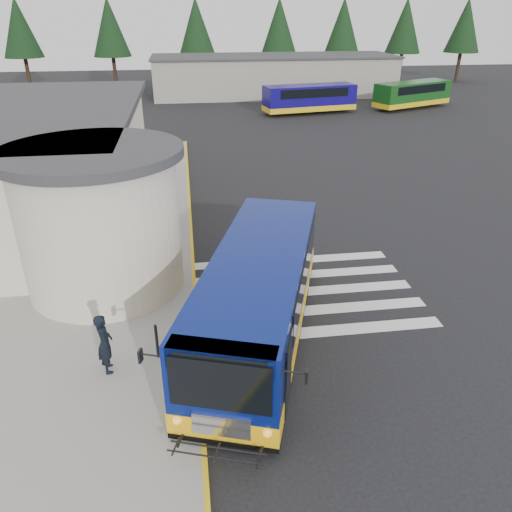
{
  "coord_description": "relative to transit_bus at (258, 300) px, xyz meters",
  "views": [
    {
      "loc": [
        -4.02,
        -15.34,
        8.83
      ],
      "look_at": [
        -1.93,
        -0.5,
        1.35
      ],
      "focal_mm": 35.0,
      "sensor_mm": 36.0,
      "label": 1
    }
  ],
  "objects": [
    {
      "name": "pedestrian_b",
      "position": [
        -3.6,
        2.7,
        -0.39
      ],
      "size": [
        0.93,
        0.94,
        1.53
      ],
      "primitive_type": "imported",
      "rotation": [
        0.0,
        0.0,
        -0.82
      ],
      "color": "black",
      "rests_on": "sidewalk"
    },
    {
      "name": "far_bus_b",
      "position": [
        20.18,
        35.38,
        0.08
      ],
      "size": [
        8.46,
        5.4,
        2.12
      ],
      "rotation": [
        0.0,
        0.0,
        1.98
      ],
      "color": "#124314",
      "rests_on": "ground"
    },
    {
      "name": "tree_line",
      "position": [
        8.53,
        53.22,
        5.47
      ],
      "size": [
        58.4,
        4.4,
        10.0
      ],
      "color": "black",
      "rests_on": "ground"
    },
    {
      "name": "ground",
      "position": [
        2.24,
        3.22,
        -1.3
      ],
      "size": [
        140.0,
        140.0,
        0.0
      ],
      "primitive_type": "plane",
      "color": "black",
      "rests_on": "ground"
    },
    {
      "name": "curb_strip",
      "position": [
        -1.81,
        7.22,
        -1.22
      ],
      "size": [
        0.12,
        34.0,
        0.16
      ],
      "primitive_type": "cube",
      "color": "yellow",
      "rests_on": "ground"
    },
    {
      "name": "transit_bus",
      "position": [
        0.0,
        0.0,
        0.0
      ],
      "size": [
        5.67,
        9.9,
        2.72
      ],
      "rotation": [
        0.0,
        0.0,
        -0.32
      ],
      "color": "navy",
      "rests_on": "ground"
    },
    {
      "name": "station_building",
      "position": [
        -8.6,
        10.12,
        1.26
      ],
      "size": [
        12.7,
        18.7,
        4.8
      ],
      "color": "beige",
      "rests_on": "ground"
    },
    {
      "name": "bollard",
      "position": [
        -2.91,
        -0.73,
        -0.63
      ],
      "size": [
        0.09,
        0.09,
        1.05
      ],
      "primitive_type": "cylinder",
      "color": "black",
      "rests_on": "sidewalk"
    },
    {
      "name": "crosswalk",
      "position": [
        1.74,
        2.42,
        -1.3
      ],
      "size": [
        8.0,
        5.35,
        0.01
      ],
      "color": "silver",
      "rests_on": "ground"
    },
    {
      "name": "far_bus_a",
      "position": [
        9.67,
        34.08,
        0.12
      ],
      "size": [
        8.75,
        3.83,
        2.19
      ],
      "rotation": [
        0.0,
        0.0,
        1.75
      ],
      "color": "#100860",
      "rests_on": "ground"
    },
    {
      "name": "pedestrian_a",
      "position": [
        -4.2,
        -1.1,
        -0.29
      ],
      "size": [
        0.55,
        0.71,
        1.72
      ],
      "primitive_type": "imported",
      "rotation": [
        0.0,
        0.0,
        1.81
      ],
      "color": "black",
      "rests_on": "sidewalk"
    },
    {
      "name": "depot_building",
      "position": [
        8.24,
        45.22,
        0.8
      ],
      "size": [
        26.4,
        8.4,
        4.2
      ],
      "color": "gray",
      "rests_on": "ground"
    },
    {
      "name": "sidewalk",
      "position": [
        -6.76,
        7.22,
        -1.23
      ],
      "size": [
        10.0,
        34.0,
        0.15
      ],
      "primitive_type": "cube",
      "color": "gray",
      "rests_on": "ground"
    }
  ]
}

